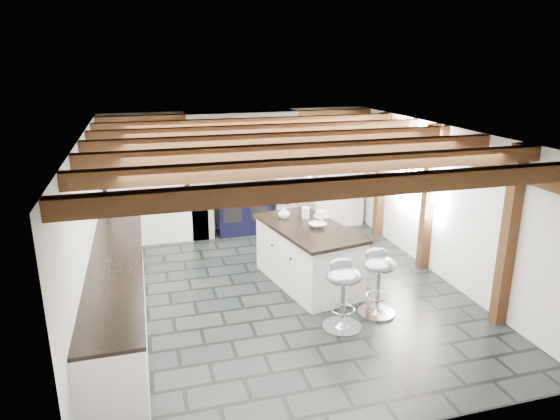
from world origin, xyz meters
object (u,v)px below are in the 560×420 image
object	(u,v)px
kitchen_island	(308,254)
bar_stool_far	(343,287)
range_cooker	(243,208)
bar_stool_near	(378,275)

from	to	relation	value
kitchen_island	bar_stool_far	size ratio (longest dim) A/B	2.18
range_cooker	bar_stool_far	size ratio (longest dim) A/B	1.11
bar_stool_near	bar_stool_far	size ratio (longest dim) A/B	0.99
range_cooker	kitchen_island	size ratio (longest dim) A/B	0.51
kitchen_island	bar_stool_near	bearing A→B (deg)	-74.18
range_cooker	bar_stool_near	bearing A→B (deg)	-74.24
kitchen_island	bar_stool_far	xyz separation A→B (m)	(-0.00, -1.35, 0.10)
range_cooker	bar_stool_near	xyz separation A→B (m)	(1.03, -3.66, 0.09)
kitchen_island	bar_stool_near	xyz separation A→B (m)	(0.58, -1.13, 0.10)
kitchen_island	bar_stool_far	world-z (taller)	kitchen_island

